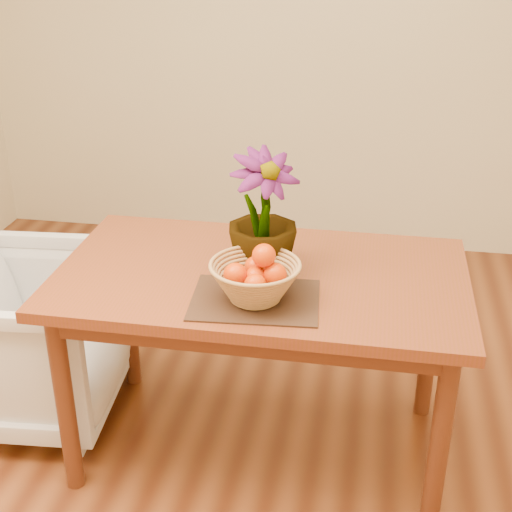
% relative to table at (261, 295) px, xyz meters
% --- Properties ---
extents(floor, '(4.50, 4.50, 0.00)m').
position_rel_table_xyz_m(floor, '(0.00, -0.30, -0.66)').
color(floor, brown).
rests_on(floor, ground).
extents(wall_back, '(4.00, 0.02, 2.70)m').
position_rel_table_xyz_m(wall_back, '(0.00, 1.95, 0.69)').
color(wall_back, beige).
rests_on(wall_back, floor).
extents(table, '(1.40, 0.80, 0.75)m').
position_rel_table_xyz_m(table, '(0.00, 0.00, 0.00)').
color(table, maroon).
rests_on(table, floor).
extents(placemat, '(0.42, 0.33, 0.01)m').
position_rel_table_xyz_m(placemat, '(0.01, -0.20, 0.09)').
color(placemat, '#372014').
rests_on(placemat, table).
extents(wicker_basket, '(0.29, 0.29, 0.12)m').
position_rel_table_xyz_m(wicker_basket, '(0.01, -0.20, 0.15)').
color(wicker_basket, tan).
rests_on(wicker_basket, placemat).
extents(orange_pile, '(0.20, 0.19, 0.13)m').
position_rel_table_xyz_m(orange_pile, '(0.02, -0.19, 0.19)').
color(orange_pile, '#D24C03').
rests_on(orange_pile, wicker_basket).
extents(potted_plant, '(0.34, 0.34, 0.43)m').
position_rel_table_xyz_m(potted_plant, '(0.00, -0.00, 0.30)').
color(potted_plant, '#164112').
rests_on(potted_plant, table).
extents(armchair, '(0.71, 0.75, 0.73)m').
position_rel_table_xyz_m(armchair, '(-0.95, 0.09, -0.30)').
color(armchair, gray).
rests_on(armchair, floor).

